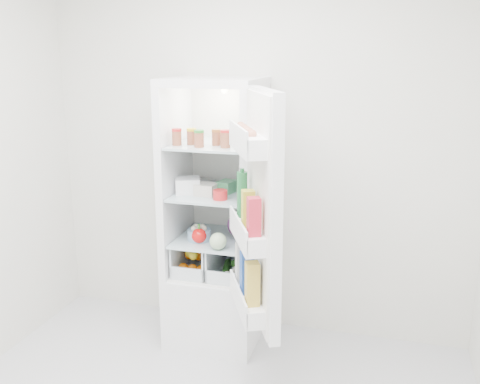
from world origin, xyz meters
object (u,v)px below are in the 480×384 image
(refrigerator, at_px, (218,246))
(mushroom_bowl, at_px, (199,235))
(red_cabbage, at_px, (240,225))
(fridge_door, at_px, (258,216))

(refrigerator, height_order, mushroom_bowl, refrigerator)
(red_cabbage, xyz_separation_m, fridge_door, (0.28, -0.60, 0.26))
(refrigerator, height_order, red_cabbage, refrigerator)
(red_cabbage, bearing_deg, fridge_door, -65.22)
(red_cabbage, relative_size, mushroom_bowl, 1.08)
(mushroom_bowl, bearing_deg, fridge_door, -41.86)
(refrigerator, relative_size, fridge_door, 1.38)
(refrigerator, relative_size, red_cabbage, 10.76)
(refrigerator, xyz_separation_m, mushroom_bowl, (-0.08, -0.14, 0.12))
(red_cabbage, bearing_deg, mushroom_bowl, -149.87)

